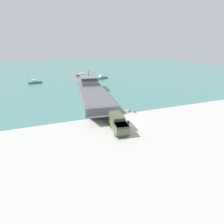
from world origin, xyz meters
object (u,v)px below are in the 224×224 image
object	(u,v)px
military_truck	(118,123)
mooring_bollard	(135,112)
moored_boat_b	(83,75)
soldier_on_ramp	(128,123)
landing_craft	(92,90)
moored_boat_a	(101,77)
moored_boat_c	(35,82)

from	to	relation	value
military_truck	mooring_bollard	distance (m)	10.49
moored_boat_b	mooring_bollard	world-z (taller)	moored_boat_b
soldier_on_ramp	landing_craft	bearing A→B (deg)	-117.48
landing_craft	military_truck	distance (m)	27.03
soldier_on_ramp	moored_boat_a	size ratio (longest dim) A/B	0.27
soldier_on_ramp	moored_boat_c	xyz separation A→B (m)	(-19.71, 55.58, -0.45)
military_truck	moored_boat_a	world-z (taller)	military_truck
soldier_on_ramp	moored_boat_b	world-z (taller)	soldier_on_ramp
moored_boat_c	mooring_bollard	size ratio (longest dim) A/B	8.21
military_truck	soldier_on_ramp	bearing A→B (deg)	105.16
military_truck	moored_boat_a	xyz separation A→B (m)	(14.11, 56.25, -0.94)
moored_boat_a	moored_boat_c	distance (m)	31.41
military_truck	moored_boat_c	size ratio (longest dim) A/B	1.22
military_truck	moored_boat_c	distance (m)	58.52
soldier_on_ramp	mooring_bollard	bearing A→B (deg)	-156.05
landing_craft	moored_boat_b	size ratio (longest dim) A/B	4.81
landing_craft	mooring_bollard	distance (m)	20.72
landing_craft	moored_boat_b	xyz separation A→B (m)	(5.46, 41.54, -1.28)
military_truck	landing_craft	bearing A→B (deg)	-175.80
military_truck	moored_boat_b	distance (m)	68.89
moored_boat_b	landing_craft	bearing A→B (deg)	-12.74
moored_boat_b	mooring_bollard	size ratio (longest dim) A/B	11.11
military_truck	moored_boat_a	bearing A→B (deg)	173.51
landing_craft	moored_boat_b	bearing A→B (deg)	89.41
soldier_on_ramp	moored_boat_c	size ratio (longest dim) A/B	0.29
moored_boat_b	mooring_bollard	distance (m)	61.34
soldier_on_ramp	mooring_bollard	world-z (taller)	soldier_on_ramp
soldier_on_ramp	mooring_bollard	distance (m)	8.60
landing_craft	moored_boat_c	xyz separation A→B (m)	(-18.90, 28.92, -1.25)
soldier_on_ramp	mooring_bollard	size ratio (longest dim) A/B	2.38
landing_craft	moored_boat_a	size ratio (longest dim) A/B	5.95
moored_boat_c	military_truck	bearing A→B (deg)	8.39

